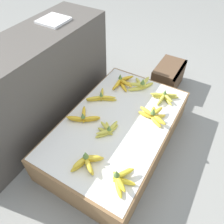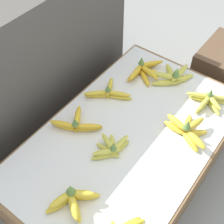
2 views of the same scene
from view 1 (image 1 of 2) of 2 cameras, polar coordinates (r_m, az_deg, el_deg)
The scene contains 14 objects.
ground_plane at distance 1.79m, azimuth 1.27°, elevation -8.04°, with size 10.00×10.00×0.00m, color gray.
display_platform at distance 1.69m, azimuth 1.34°, elevation -5.46°, with size 1.18×0.72×0.26m.
back_vendor_table at distance 1.81m, azimuth -19.97°, elevation 6.17°, with size 1.47×0.43×0.75m.
wooden_crate at distance 2.30m, azimuth 14.43°, elevation 9.00°, with size 0.37×0.23×0.24m.
banana_bunch_front_left at distance 1.30m, azimuth 2.36°, elevation -17.05°, with size 0.21×0.15×0.11m.
banana_bunch_front_midright at distance 1.62m, azimuth 10.82°, elevation -0.74°, with size 0.19×0.24×0.11m.
banana_bunch_front_right at distance 1.79m, azimuth 13.54°, elevation 3.81°, with size 0.19×0.22×0.09m.
banana_bunch_middle_left at distance 1.36m, azimuth -6.53°, elevation -12.85°, with size 0.20×0.15×0.11m.
banana_bunch_middle_midleft at distance 1.51m, azimuth -1.16°, elevation -4.65°, with size 0.19×0.13×0.09m.
banana_bunch_middle_right at distance 1.87m, azimuth 7.65°, elevation 7.09°, with size 0.22×0.18×0.11m.
banana_bunch_back_midleft at distance 1.59m, azimuth -7.46°, elevation -1.33°, with size 0.17×0.23×0.09m.
banana_bunch_back_midright at distance 1.74m, azimuth -2.78°, elevation 3.96°, with size 0.20×0.22×0.08m.
banana_bunch_back_right at distance 1.88m, azimuth 2.80°, elevation 7.77°, with size 0.26×0.17×0.10m.
foam_tray_white at distance 1.83m, azimuth -15.02°, elevation 22.13°, with size 0.20×0.20×0.02m.
Camera 1 is at (-0.93, -0.50, 1.45)m, focal length 35.00 mm.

